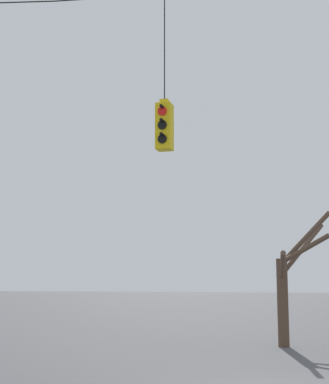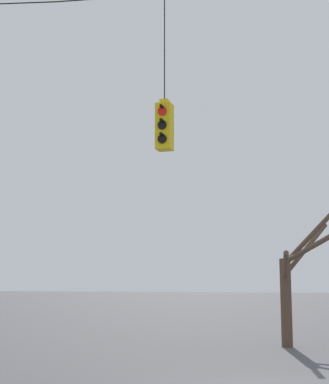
% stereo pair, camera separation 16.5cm
% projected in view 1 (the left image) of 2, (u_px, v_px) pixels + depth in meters
% --- Properties ---
extents(traffic_light_near_right_pole, '(0.34, 0.46, 3.66)m').
position_uv_depth(traffic_light_near_right_pole, '(164.00, 125.00, 12.92)').
color(traffic_light_near_right_pole, yellow).
extents(bare_tree, '(1.93, 3.45, 4.64)m').
position_uv_depth(bare_tree, '(289.00, 282.00, 20.25)').
color(bare_tree, brown).
rests_on(bare_tree, ground_plane).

